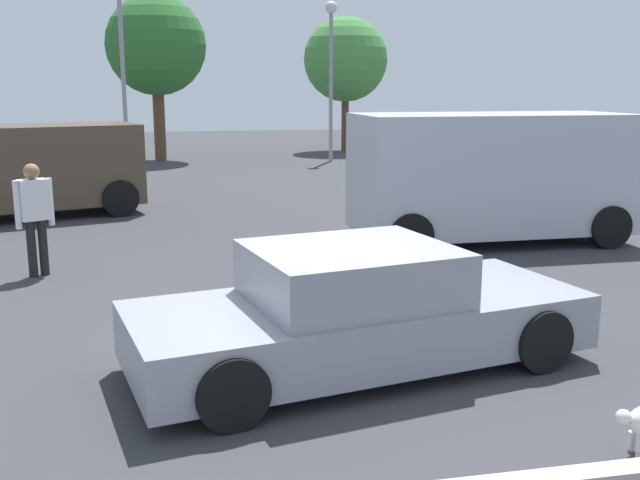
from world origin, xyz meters
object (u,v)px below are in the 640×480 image
(suv_dark, at_px, (29,167))
(light_post_near, at_px, (331,52))
(sedan_foreground, at_px, (357,312))
(van_white, at_px, (491,174))
(light_post_mid, at_px, (121,30))
(pedestrian, at_px, (34,210))

(suv_dark, relative_size, light_post_near, 0.85)
(sedan_foreground, height_order, light_post_near, light_post_near)
(van_white, bearing_deg, light_post_mid, 119.13)
(van_white, distance_m, light_post_mid, 14.60)
(suv_dark, relative_size, light_post_mid, 0.73)
(sedan_foreground, xyz_separation_m, light_post_near, (4.18, 20.28, 3.42))
(sedan_foreground, height_order, van_white, van_white)
(suv_dark, bearing_deg, pedestrian, 82.77)
(light_post_mid, bearing_deg, van_white, -60.40)
(suv_dark, xyz_separation_m, pedestrian, (1.00, -5.40, -0.07))
(sedan_foreground, relative_size, light_post_mid, 0.73)
(sedan_foreground, xyz_separation_m, pedestrian, (-3.78, 4.48, 0.43))
(van_white, height_order, light_post_near, light_post_near)
(pedestrian, bearing_deg, light_post_near, 125.50)
(light_post_mid, bearing_deg, suv_dark, -101.65)
(van_white, bearing_deg, sedan_foreground, -125.86)
(suv_dark, height_order, light_post_near, light_post_near)
(suv_dark, distance_m, light_post_near, 14.04)
(pedestrian, xyz_separation_m, light_post_near, (7.97, 15.80, 2.99))
(sedan_foreground, distance_m, light_post_mid, 18.54)
(suv_dark, height_order, light_post_mid, light_post_mid)
(suv_dark, bearing_deg, light_post_near, -148.45)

